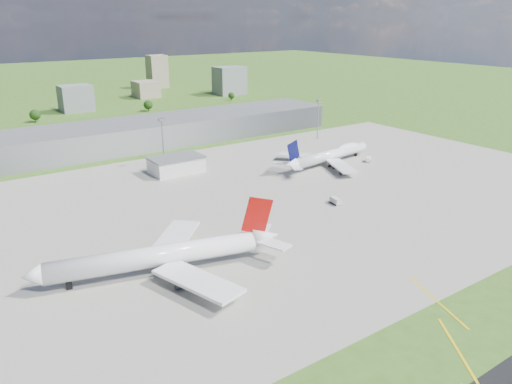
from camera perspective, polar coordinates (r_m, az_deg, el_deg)
ground at (r=303.03m, az=-14.95°, el=4.13°), size 1400.00×1400.00×0.00m
apron at (r=212.46m, az=-1.86°, el=-1.68°), size 360.00×190.00×0.08m
terminal at (r=315.05m, az=-16.03°, el=6.01°), size 300.00×42.00×15.00m
ops_building at (r=261.03m, az=-9.09°, el=3.04°), size 26.00×16.00×8.00m
mast_center at (r=270.85m, az=-10.66°, el=6.55°), size 3.50×2.00×25.90m
mast_east at (r=330.36m, az=7.13°, el=9.01°), size 3.50×2.00×25.90m
airliner_red_twin at (r=159.57m, az=-10.41°, el=-7.20°), size 78.49×60.11×21.81m
airliner_blue_quad at (r=276.48m, az=8.53°, el=4.21°), size 68.74×53.51×17.96m
tug_yellow at (r=177.66m, az=-1.49°, el=-5.74°), size 4.18×3.45×1.80m
van_white_near at (r=217.33m, az=9.07°, el=-1.04°), size 3.36×5.99×2.84m
van_white_far at (r=284.64m, az=12.71°, el=3.61°), size 5.28×4.71×2.52m
bldg_c at (r=456.79m, az=-19.89°, el=10.03°), size 26.00×20.00×22.00m
bldg_ce at (r=520.39m, az=-12.48°, el=11.39°), size 22.00×24.00×16.00m
bldg_e at (r=529.48m, az=-3.05°, el=12.60°), size 30.00×22.00×28.00m
bldg_tall_e at (r=589.69m, az=-11.23°, el=13.35°), size 20.00×18.00×36.00m
tree_c at (r=419.83m, az=-23.94°, el=8.07°), size 8.10×8.10×9.90m
tree_e at (r=440.84m, az=-12.22°, el=9.71°), size 7.65×7.65×9.35m
tree_far_e at (r=490.80m, az=-2.84°, el=10.95°), size 6.30×6.30×7.70m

